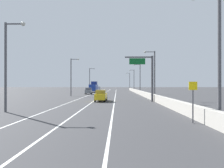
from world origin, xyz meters
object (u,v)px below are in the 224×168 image
at_px(lamp_post_left_mid, 72,74).
at_px(car_silver_2, 98,89).
at_px(lamp_post_right_near, 215,49).
at_px(car_yellow_1, 101,96).
at_px(speed_advisory_sign, 193,99).
at_px(lamp_post_right_third, 139,76).
at_px(lamp_post_left_far, 90,78).
at_px(lamp_post_right_second, 153,71).
at_px(box_truck, 94,87).
at_px(lamp_post_left_near, 8,60).
at_px(lamp_post_right_fifth, 129,80).
at_px(overhead_sign_gantry, 148,73).
at_px(car_gray_0, 89,91).
at_px(lamp_post_right_fourth, 133,79).

distance_m(lamp_post_left_mid, car_silver_2, 40.89).
relative_size(lamp_post_right_near, car_yellow_1, 1.96).
bearing_deg(speed_advisory_sign, car_yellow_1, 113.09).
height_order(lamp_post_right_near, lamp_post_right_third, same).
bearing_deg(car_yellow_1, lamp_post_left_far, 99.71).
bearing_deg(car_yellow_1, car_silver_2, 95.69).
bearing_deg(lamp_post_right_near, lamp_post_right_third, 90.14).
height_order(car_yellow_1, car_silver_2, car_silver_2).
height_order(lamp_post_right_second, lamp_post_right_third, same).
xyz_separation_m(lamp_post_right_second, box_truck, (-15.28, 35.39, -3.53)).
xyz_separation_m(speed_advisory_sign, lamp_post_left_near, (-16.53, 5.59, 3.56)).
distance_m(lamp_post_right_fifth, lamp_post_left_near, 92.51).
relative_size(speed_advisory_sign, lamp_post_right_near, 0.33).
distance_m(speed_advisory_sign, lamp_post_left_far, 65.69).
distance_m(lamp_post_right_third, lamp_post_left_near, 46.00).
xyz_separation_m(overhead_sign_gantry, lamp_post_left_mid, (-15.97, 15.82, 0.59)).
bearing_deg(car_silver_2, box_truck, -90.83).
xyz_separation_m(lamp_post_left_near, car_gray_0, (2.75, 38.91, -4.39)).
distance_m(lamp_post_right_fourth, car_yellow_1, 54.12).
bearing_deg(lamp_post_right_fifth, car_gray_0, -106.00).
height_order(lamp_post_left_far, car_silver_2, lamp_post_left_far).
relative_size(speed_advisory_sign, car_gray_0, 0.73).
distance_m(lamp_post_right_second, lamp_post_left_far, 43.39).
xyz_separation_m(lamp_post_right_fourth, car_gray_0, (-15.22, -27.70, -4.39)).
relative_size(lamp_post_right_third, car_gray_0, 2.23).
bearing_deg(speed_advisory_sign, lamp_post_left_far, 103.91).
relative_size(lamp_post_right_near, lamp_post_right_fourth, 1.00).
height_order(lamp_post_right_fourth, car_yellow_1, lamp_post_right_fourth).
bearing_deg(lamp_post_right_fifth, lamp_post_left_far, -117.28).
height_order(lamp_post_right_fourth, car_gray_0, lamp_post_right_fourth).
height_order(lamp_post_right_third, lamp_post_left_far, same).
bearing_deg(lamp_post_left_far, car_yellow_1, -80.29).
xyz_separation_m(lamp_post_right_second, car_yellow_1, (-9.46, -4.68, -4.37)).
relative_size(car_gray_0, box_truck, 0.50).
xyz_separation_m(overhead_sign_gantry, lamp_post_right_second, (1.76, 4.98, 0.59)).
height_order(overhead_sign_gantry, car_silver_2, overhead_sign_gantry).
xyz_separation_m(overhead_sign_gantry, lamp_post_right_fifth, (1.55, 77.59, 0.59)).
height_order(lamp_post_right_second, car_gray_0, lamp_post_right_second).
distance_m(lamp_post_right_near, lamp_post_right_fifth, 96.81).
height_order(lamp_post_left_far, car_gray_0, lamp_post_left_far).
bearing_deg(lamp_post_right_fifth, overhead_sign_gantry, -91.14).
bearing_deg(lamp_post_left_mid, lamp_post_left_near, -90.23).
height_order(overhead_sign_gantry, lamp_post_right_near, lamp_post_right_near).
height_order(lamp_post_right_near, lamp_post_right_second, same).
bearing_deg(car_silver_2, car_yellow_1, -84.31).
distance_m(speed_advisory_sign, lamp_post_right_near, 3.85).
xyz_separation_m(lamp_post_right_near, lamp_post_right_third, (-0.11, 48.41, 0.00)).
bearing_deg(car_yellow_1, lamp_post_right_fifth, 83.17).
height_order(lamp_post_left_near, box_truck, lamp_post_left_near).
height_order(lamp_post_right_fifth, car_silver_2, lamp_post_right_fifth).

